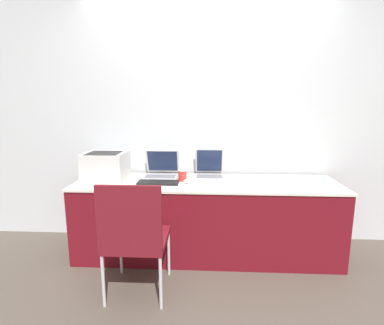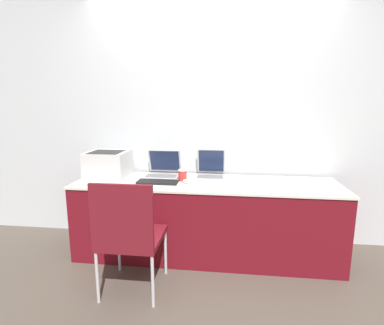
{
  "view_description": "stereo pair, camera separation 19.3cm",
  "coord_description": "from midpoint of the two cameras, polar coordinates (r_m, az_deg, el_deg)",
  "views": [
    {
      "loc": [
        0.01,
        -2.43,
        1.46
      ],
      "look_at": [
        -0.14,
        0.36,
        0.91
      ],
      "focal_mm": 28.0,
      "sensor_mm": 36.0,
      "label": 1
    },
    {
      "loc": [
        0.2,
        -2.41,
        1.46
      ],
      "look_at": [
        -0.14,
        0.36,
        0.91
      ],
      "focal_mm": 28.0,
      "sensor_mm": 36.0,
      "label": 2
    }
  ],
  "objects": [
    {
      "name": "ground_plane",
      "position": [
        2.83,
        0.48,
        -19.98
      ],
      "size": [
        14.0,
        14.0,
        0.0
      ],
      "primitive_type": "plane",
      "color": "brown"
    },
    {
      "name": "wall_back",
      "position": [
        3.17,
        1.13,
        8.24
      ],
      "size": [
        8.0,
        0.05,
        2.6
      ],
      "color": "silver",
      "rests_on": "ground_plane"
    },
    {
      "name": "table",
      "position": [
        2.96,
        0.78,
        -10.57
      ],
      "size": [
        2.49,
        0.68,
        0.73
      ],
      "color": "maroon",
      "rests_on": "ground_plane"
    },
    {
      "name": "printer",
      "position": [
        3.08,
        -17.81,
        -0.4
      ],
      "size": [
        0.39,
        0.39,
        0.27
      ],
      "color": "silver",
      "rests_on": "table"
    },
    {
      "name": "laptop_left",
      "position": [
        3.07,
        -7.69,
        -1.65
      ],
      "size": [
        0.34,
        0.35,
        0.26
      ],
      "color": "#B7B7BC",
      "rests_on": "table"
    },
    {
      "name": "laptop_right",
      "position": [
        3.04,
        1.5,
        -1.62
      ],
      "size": [
        0.29,
        0.33,
        0.27
      ],
      "color": "#B7B7BC",
      "rests_on": "table"
    },
    {
      "name": "external_keyboard",
      "position": [
        2.81,
        -8.44,
        -3.82
      ],
      "size": [
        0.38,
        0.15,
        0.02
      ],
      "color": "black",
      "rests_on": "table"
    },
    {
      "name": "coffee_cup",
      "position": [
        2.88,
        -3.76,
        -2.48
      ],
      "size": [
        0.08,
        0.08,
        0.11
      ],
      "color": "red",
      "rests_on": "table"
    },
    {
      "name": "mouse",
      "position": [
        2.79,
        -3.04,
        -3.63
      ],
      "size": [
        0.06,
        0.05,
        0.04
      ],
      "color": "silver",
      "rests_on": "table"
    },
    {
      "name": "chair",
      "position": [
        2.33,
        -13.3,
        -13.04
      ],
      "size": [
        0.45,
        0.48,
        0.92
      ],
      "color": "maroon",
      "rests_on": "ground_plane"
    }
  ]
}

